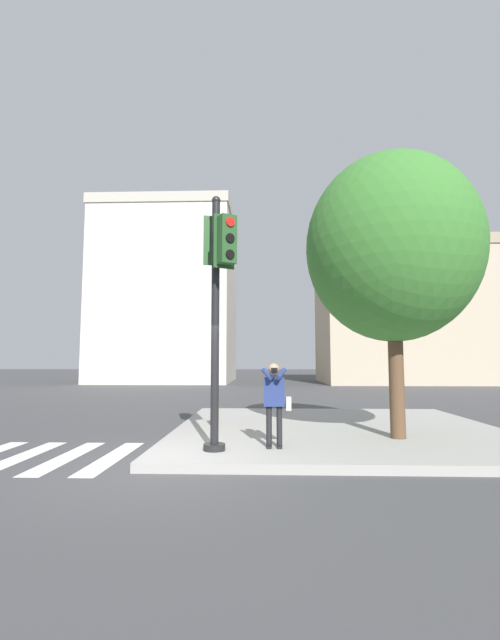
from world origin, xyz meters
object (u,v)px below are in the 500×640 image
Objects in this scene: person_photographer at (275,397)px; fire_hydrant at (215,411)px; traffic_signal_pole at (218,284)px; street_tree at (392,248)px.

person_photographer is 2.11× the size of fire_hydrant.
person_photographer reaches higher than fire_hydrant.
traffic_signal_pole reaches higher than fire_hydrant.
fire_hydrant is (-4.14, 1.52, -3.79)m from street_tree.
street_tree reaches higher than traffic_signal_pole.
fire_hydrant is at bearing 119.46° from person_photographer.
street_tree is at bearing -20.19° from fire_hydrant.
fire_hydrant is at bearing 159.81° from street_tree.
fire_hydrant is (-1.47, 2.60, -0.58)m from person_photographer.
person_photographer is at bearing -60.54° from fire_hydrant.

